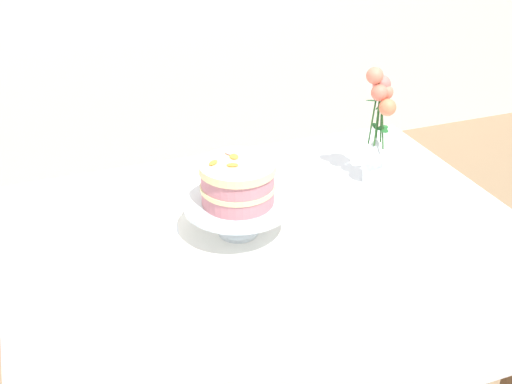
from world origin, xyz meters
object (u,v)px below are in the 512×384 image
Objects in this scene: dining_table at (270,259)px; flower_vase at (377,129)px; cake_stand at (239,208)px; layer_cake at (238,183)px.

flower_vase is (0.41, 0.16, 0.27)m from dining_table.
flower_vase is at bearing 16.05° from cake_stand.
layer_cake is at bearing 117.32° from cake_stand.
dining_table is at bearing -11.94° from cake_stand.
flower_vase reaches higher than cake_stand.
dining_table is 4.83× the size of cake_stand.
cake_stand is at bearing -62.68° from layer_cake.
cake_stand is at bearing -163.95° from flower_vase.
cake_stand is at bearing 168.06° from dining_table.
flower_vase reaches higher than layer_cake.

